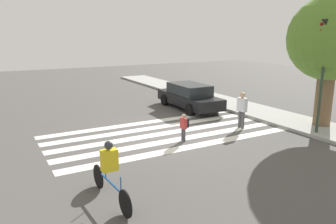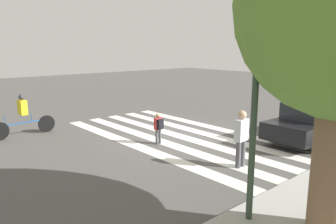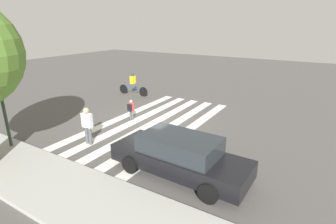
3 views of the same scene
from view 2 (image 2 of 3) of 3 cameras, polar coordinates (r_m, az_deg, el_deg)
name	(u,v)px [view 2 (image 2 of 3)]	position (r m, az deg, el deg)	size (l,w,h in m)	color
ground_plane	(181,137)	(12.55, 2.35, -4.30)	(60.00, 60.00, 0.00)	#4C4947
crosswalk_stripes	(181,136)	(12.55, 2.35, -4.28)	(4.51, 10.00, 0.01)	silver
traffic_light	(252,42)	(6.03, 14.38, 11.71)	(0.60, 0.50, 4.93)	#283828
pedestrian_adult_yellow_jacket	(241,136)	(9.42, 12.65, -4.03)	(0.48, 0.26, 1.64)	#4C4C51
pedestrian_adult_blue_shirt	(159,126)	(11.45, -1.63, -2.46)	(0.32, 0.27, 1.11)	#4C4C51
cyclist_far_lane	(23,114)	(13.60, -23.94, -0.31)	(2.44, 0.41, 1.63)	black
car_parked_far_curb	(318,120)	(13.25, 24.60, -1.26)	(4.82, 1.99, 1.43)	black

